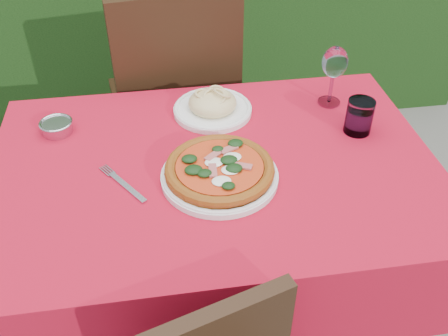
{
  "coord_description": "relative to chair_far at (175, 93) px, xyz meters",
  "views": [
    {
      "loc": [
        -0.14,
        -1.09,
        1.63
      ],
      "look_at": [
        0.02,
        -0.05,
        0.77
      ],
      "focal_mm": 40.0,
      "sensor_mm": 36.0,
      "label": 1
    }
  ],
  "objects": [
    {
      "name": "ground",
      "position": [
        0.07,
        -0.66,
        -0.59
      ],
      "size": [
        60.0,
        60.0,
        0.0
      ],
      "primitive_type": "plane",
      "color": "#68645E",
      "rests_on": "ground"
    },
    {
      "name": "dining_table",
      "position": [
        0.07,
        -0.66,
        0.0
      ],
      "size": [
        1.26,
        0.86,
        0.75
      ],
      "color": "#462616",
      "rests_on": "ground"
    },
    {
      "name": "chair_far",
      "position": [
        0.0,
        0.0,
        0.0
      ],
      "size": [
        0.53,
        0.53,
        1.04
      ],
      "rotation": [
        0.0,
        0.0,
        3.29
      ],
      "color": "black",
      "rests_on": "ground"
    },
    {
      "name": "pizza_plate",
      "position": [
        0.07,
        -0.73,
        0.18
      ],
      "size": [
        0.36,
        0.36,
        0.06
      ],
      "rotation": [
        0.0,
        0.0,
        0.28
      ],
      "color": "white",
      "rests_on": "dining_table"
    },
    {
      "name": "pasta_plate",
      "position": [
        0.1,
        -0.4,
        0.18
      ],
      "size": [
        0.25,
        0.25,
        0.07
      ],
      "rotation": [
        0.0,
        0.0,
        0.19
      ],
      "color": "white",
      "rests_on": "dining_table"
    },
    {
      "name": "water_glass",
      "position": [
        0.52,
        -0.57,
        0.2
      ],
      "size": [
        0.08,
        0.08,
        0.11
      ],
      "color": "silver",
      "rests_on": "dining_table"
    },
    {
      "name": "wine_glass",
      "position": [
        0.49,
        -0.4,
        0.29
      ],
      "size": [
        0.08,
        0.08,
        0.2
      ],
      "color": "silver",
      "rests_on": "dining_table"
    },
    {
      "name": "fork",
      "position": [
        -0.17,
        -0.73,
        0.16
      ],
      "size": [
        0.14,
        0.19,
        0.01
      ],
      "primitive_type": "cube",
      "rotation": [
        0.0,
        0.0,
        0.6
      ],
      "color": "#B6B5BD",
      "rests_on": "dining_table"
    },
    {
      "name": "steel_ramekin",
      "position": [
        -0.38,
        -0.43,
        0.17
      ],
      "size": [
        0.09,
        0.09,
        0.03
      ],
      "primitive_type": "cylinder",
      "color": "#BABAC2",
      "rests_on": "dining_table"
    }
  ]
}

